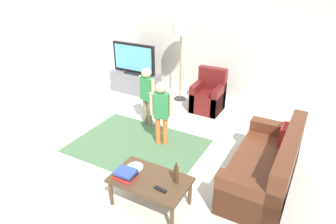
% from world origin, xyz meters
% --- Properties ---
extents(ground, '(7.80, 7.80, 0.00)m').
position_xyz_m(ground, '(0.00, 0.00, 0.00)').
color(ground, beige).
extents(wall_back, '(6.00, 0.12, 2.70)m').
position_xyz_m(wall_back, '(0.00, 3.00, 1.35)').
color(wall_back, silver).
rests_on(wall_back, ground).
extents(wall_left, '(0.12, 6.00, 2.70)m').
position_xyz_m(wall_left, '(-3.00, 0.00, 1.35)').
color(wall_left, silver).
rests_on(wall_left, ground).
extents(area_rug, '(2.20, 1.60, 0.01)m').
position_xyz_m(area_rug, '(-0.45, 0.32, 0.00)').
color(area_rug, '#4C724C').
rests_on(area_rug, ground).
extents(tv_stand, '(1.20, 0.44, 0.50)m').
position_xyz_m(tv_stand, '(-1.83, 2.30, 0.24)').
color(tv_stand, slate).
rests_on(tv_stand, ground).
extents(tv, '(1.10, 0.28, 0.71)m').
position_xyz_m(tv, '(-1.83, 2.28, 0.85)').
color(tv, black).
rests_on(tv, tv_stand).
extents(couch, '(0.80, 1.80, 0.86)m').
position_xyz_m(couch, '(1.74, 0.37, 0.29)').
color(couch, brown).
rests_on(couch, ground).
extents(armchair, '(0.60, 0.60, 0.90)m').
position_xyz_m(armchair, '(0.08, 2.26, 0.30)').
color(armchair, maroon).
rests_on(armchair, ground).
extents(floor_lamp, '(0.36, 0.36, 1.78)m').
position_xyz_m(floor_lamp, '(-0.70, 2.45, 1.54)').
color(floor_lamp, '#262626').
rests_on(floor_lamp, ground).
extents(child_near_tv, '(0.38, 0.19, 1.16)m').
position_xyz_m(child_near_tv, '(-0.72, 1.08, 0.70)').
color(child_near_tv, gray).
rests_on(child_near_tv, ground).
extents(child_center, '(0.37, 0.22, 1.16)m').
position_xyz_m(child_center, '(-0.12, 0.59, 0.70)').
color(child_center, orange).
rests_on(child_center, ground).
extents(coffee_table, '(1.00, 0.60, 0.42)m').
position_xyz_m(coffee_table, '(0.49, -0.76, 0.37)').
color(coffee_table, '#513823').
rests_on(coffee_table, ground).
extents(book_stack, '(0.28, 0.24, 0.10)m').
position_xyz_m(book_stack, '(0.20, -0.88, 0.47)').
color(book_stack, red).
rests_on(book_stack, coffee_table).
extents(bottle, '(0.06, 0.06, 0.29)m').
position_xyz_m(bottle, '(0.81, -0.66, 0.54)').
color(bottle, '#4C3319').
rests_on(bottle, coffee_table).
extents(tv_remote, '(0.17, 0.07, 0.02)m').
position_xyz_m(tv_remote, '(0.71, -0.88, 0.43)').
color(tv_remote, black).
rests_on(tv_remote, coffee_table).
extents(plate, '(0.22, 0.22, 0.02)m').
position_xyz_m(plate, '(0.19, -0.66, 0.43)').
color(plate, white).
rests_on(plate, coffee_table).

